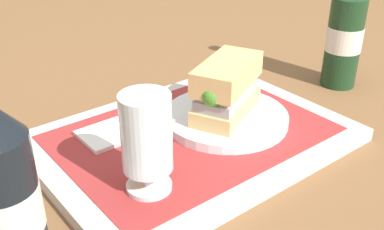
{
  "coord_description": "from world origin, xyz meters",
  "views": [
    {
      "loc": [
        0.37,
        0.46,
        0.36
      ],
      "look_at": [
        0.0,
        0.0,
        0.05
      ],
      "focal_mm": 43.35,
      "sensor_mm": 36.0,
      "label": 1
    }
  ],
  "objects_px": {
    "plate": "(226,117)",
    "beer_bottle": "(3,196)",
    "sandwich": "(226,88)",
    "second_bottle": "(343,31)",
    "beer_glass": "(147,137)"
  },
  "relations": [
    {
      "from": "beer_bottle",
      "to": "second_bottle",
      "type": "distance_m",
      "value": 0.65
    },
    {
      "from": "plate",
      "to": "beer_bottle",
      "type": "xyz_separation_m",
      "value": [
        0.35,
        0.09,
        0.08
      ]
    },
    {
      "from": "plate",
      "to": "beer_bottle",
      "type": "bearing_deg",
      "value": 14.12
    },
    {
      "from": "sandwich",
      "to": "second_bottle",
      "type": "height_order",
      "value": "second_bottle"
    },
    {
      "from": "plate",
      "to": "beer_glass",
      "type": "xyz_separation_m",
      "value": [
        0.18,
        0.07,
        0.06
      ]
    },
    {
      "from": "plate",
      "to": "sandwich",
      "type": "height_order",
      "value": "sandwich"
    },
    {
      "from": "sandwich",
      "to": "second_bottle",
      "type": "bearing_deg",
      "value": 156.81
    },
    {
      "from": "plate",
      "to": "sandwich",
      "type": "distance_m",
      "value": 0.05
    },
    {
      "from": "plate",
      "to": "second_bottle",
      "type": "height_order",
      "value": "second_bottle"
    },
    {
      "from": "second_bottle",
      "to": "beer_bottle",
      "type": "bearing_deg",
      "value": 8.76
    },
    {
      "from": "beer_bottle",
      "to": "second_bottle",
      "type": "bearing_deg",
      "value": -171.24
    },
    {
      "from": "plate",
      "to": "sandwich",
      "type": "relative_size",
      "value": 1.31
    },
    {
      "from": "beer_glass",
      "to": "plate",
      "type": "bearing_deg",
      "value": -160.17
    },
    {
      "from": "sandwich",
      "to": "beer_bottle",
      "type": "relative_size",
      "value": 0.54
    },
    {
      "from": "sandwich",
      "to": "second_bottle",
      "type": "distance_m",
      "value": 0.3
    }
  ]
}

